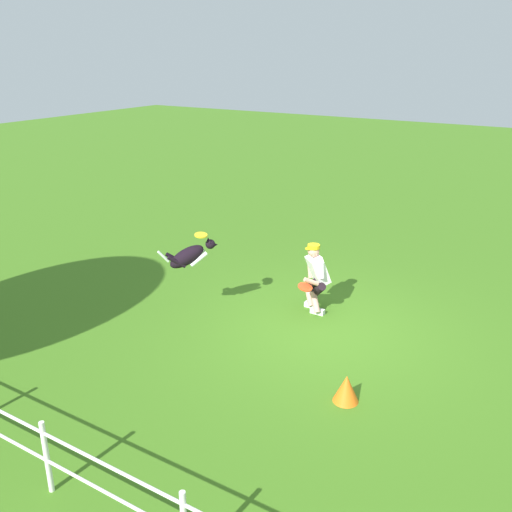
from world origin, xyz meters
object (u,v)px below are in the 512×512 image
at_px(frisbee_flying, 201,235).
at_px(dog, 189,256).
at_px(frisbee_held, 305,287).
at_px(training_cone, 346,388).
at_px(person, 316,276).

bearing_deg(frisbee_flying, dog, 42.47).
bearing_deg(frisbee_held, frisbee_flying, 29.85).
relative_size(dog, training_cone, 2.18).
relative_size(person, training_cone, 3.26).
bearing_deg(frisbee_flying, person, -140.94).
relative_size(dog, frisbee_held, 3.30).
bearing_deg(frisbee_flying, training_cone, 161.85).
relative_size(person, frisbee_flying, 5.79).
bearing_deg(training_cone, dog, -15.13).
bearing_deg(frisbee_held, person, -92.52).
relative_size(person, frisbee_held, 4.96).
bearing_deg(person, training_cone, 75.50).
relative_size(frisbee_held, training_cone, 0.66).
bearing_deg(frisbee_held, training_cone, 129.91).
bearing_deg(training_cone, person, -55.37).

